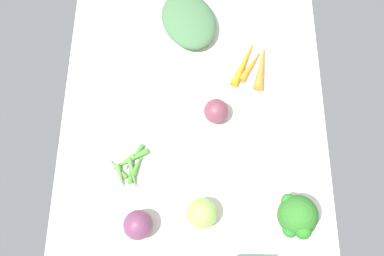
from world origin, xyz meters
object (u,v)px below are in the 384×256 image
at_px(carrot_bunch, 252,64).
at_px(broccoli_head, 295,216).
at_px(red_onion_center, 137,225).
at_px(leafy_greens_clump, 188,20).
at_px(red_onion_near_basket, 215,111).
at_px(heirloom_tomato_green, 200,213).
at_px(okra_pile, 128,167).

relative_size(carrot_bunch, broccoli_head, 1.33).
relative_size(red_onion_center, leafy_greens_clump, 0.36).
height_order(broccoli_head, red_onion_near_basket, broccoli_head).
distance_m(red_onion_center, leafy_greens_clump, 0.63).
height_order(carrot_bunch, heirloom_tomato_green, heirloom_tomato_green).
bearing_deg(leafy_greens_clump, heirloom_tomato_green, -176.08).
bearing_deg(red_onion_center, red_onion_near_basket, -32.57).
distance_m(red_onion_near_basket, leafy_greens_clump, 0.32).
distance_m(leafy_greens_clump, heirloom_tomato_green, 0.59).
xyz_separation_m(leafy_greens_clump, heirloom_tomato_green, (-0.59, -0.04, 0.01)).
relative_size(leafy_greens_clump, heirloom_tomato_green, 2.65).
bearing_deg(red_onion_center, heirloom_tomato_green, -79.30).
relative_size(red_onion_near_basket, leafy_greens_clump, 0.33).
relative_size(red_onion_center, red_onion_near_basket, 1.09).
distance_m(carrot_bunch, heirloom_tomato_green, 0.48).
xyz_separation_m(carrot_bunch, okra_pile, (-0.32, 0.35, -0.00)).
bearing_deg(heirloom_tomato_green, red_onion_center, 100.70).
bearing_deg(red_onion_near_basket, heirloom_tomato_green, 171.91).
relative_size(carrot_bunch, okra_pile, 1.30).
xyz_separation_m(carrot_bunch, red_onion_center, (-0.48, 0.32, 0.02)).
xyz_separation_m(carrot_bunch, heirloom_tomato_green, (-0.45, 0.16, 0.03)).
bearing_deg(okra_pile, red_onion_near_basket, -56.55).
height_order(carrot_bunch, red_onion_center, red_onion_center).
height_order(red_onion_near_basket, okra_pile, red_onion_near_basket).
bearing_deg(red_onion_center, okra_pile, 12.87).
xyz_separation_m(carrot_bunch, red_onion_near_basket, (-0.16, 0.12, 0.02)).
xyz_separation_m(carrot_bunch, broccoli_head, (-0.46, -0.08, 0.07)).
distance_m(broccoli_head, leafy_greens_clump, 0.66).
height_order(carrot_bunch, leafy_greens_clump, leafy_greens_clump).
xyz_separation_m(broccoli_head, red_onion_center, (-0.02, 0.39, -0.05)).
relative_size(broccoli_head, heirloom_tomato_green, 1.69).
bearing_deg(red_onion_near_basket, leafy_greens_clump, 14.92).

